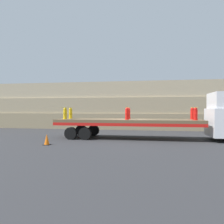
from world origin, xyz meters
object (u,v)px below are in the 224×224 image
Objects in this scene: fire_hydrant_red_far_1 at (129,113)px; fire_hydrant_red_near_1 at (127,114)px; fire_hydrant_yellow_far_0 at (71,113)px; fire_hydrant_red_near_2 at (196,114)px; traffic_cone at (47,140)px; flatbed_trailer at (121,122)px; fire_hydrant_red_far_2 at (192,114)px; fire_hydrant_yellow_near_0 at (65,114)px.

fire_hydrant_red_near_1 is at bearing -90.00° from fire_hydrant_red_far_1.
fire_hydrant_yellow_far_0 is 4.35m from fire_hydrant_red_far_1.
fire_hydrant_red_near_1 is 4.35m from fire_hydrant_red_near_2.
traffic_cone is at bearing -145.61° from fire_hydrant_red_near_1.
fire_hydrant_red_far_2 reaches higher than flatbed_trailer.
fire_hydrant_red_far_1 is at bearing 90.00° from fire_hydrant_red_near_1.
fire_hydrant_yellow_far_0 and fire_hydrant_red_near_2 have the same top height.
fire_hydrant_yellow_far_0 and fire_hydrant_red_far_1 have the same top height.
fire_hydrant_red_near_2 is (4.79, -0.54, 0.61)m from flatbed_trailer.
fire_hydrant_red_near_1 is at bearing -166.15° from fire_hydrant_red_far_2.
fire_hydrant_yellow_far_0 and fire_hydrant_red_near_1 have the same top height.
fire_hydrant_red_near_1 is 1.30× the size of traffic_cone.
fire_hydrant_red_far_2 is at bearing 7.03° from fire_hydrant_yellow_near_0.
fire_hydrant_yellow_far_0 is 4.24m from traffic_cone.
fire_hydrant_red_near_1 is at bearing -13.85° from fire_hydrant_yellow_far_0.
fire_hydrant_red_near_2 is 1.30× the size of traffic_cone.
flatbed_trailer reaches higher than traffic_cone.
fire_hydrant_red_far_1 is at bearing 0.00° from fire_hydrant_yellow_far_0.
fire_hydrant_red_far_2 is (8.69, 0.00, 0.00)m from fire_hydrant_yellow_far_0.
fire_hydrant_yellow_near_0 is 1.00× the size of fire_hydrant_red_far_1.
fire_hydrant_yellow_near_0 is 1.00× the size of fire_hydrant_yellow_far_0.
fire_hydrant_yellow_near_0 is at bearing -166.15° from fire_hydrant_red_far_1.
fire_hydrant_yellow_far_0 is at bearing 172.19° from flatbed_trailer.
fire_hydrant_red_near_2 is (8.69, -1.07, 0.00)m from fire_hydrant_yellow_far_0.
fire_hydrant_red_far_2 is 9.60m from traffic_cone.
fire_hydrant_red_far_2 is at bearing 90.00° from fire_hydrant_red_near_2.
fire_hydrant_red_near_1 is at bearing -50.44° from flatbed_trailer.
fire_hydrant_red_far_1 is (0.44, 0.54, 0.61)m from flatbed_trailer.
fire_hydrant_red_far_2 reaches higher than traffic_cone.
fire_hydrant_yellow_near_0 reaches higher than traffic_cone.
fire_hydrant_red_far_2 is at bearing 0.00° from fire_hydrant_red_far_1.
fire_hydrant_red_near_2 is at bearing -90.00° from fire_hydrant_red_far_2.
fire_hydrant_yellow_near_0 is 4.35m from fire_hydrant_red_near_1.
traffic_cone is (-8.62, -3.99, -1.42)m from fire_hydrant_red_far_2.
flatbed_trailer is 4.86m from fire_hydrant_red_far_2.
fire_hydrant_yellow_near_0 and fire_hydrant_red_near_1 have the same top height.
fire_hydrant_yellow_far_0 is 1.00× the size of fire_hydrant_red_near_1.
fire_hydrant_yellow_near_0 and fire_hydrant_red_far_1 have the same top height.
fire_hydrant_yellow_near_0 is 1.30× the size of traffic_cone.
fire_hydrant_yellow_near_0 is 1.00× the size of fire_hydrant_red_near_1.
fire_hydrant_yellow_far_0 is (-3.90, 0.54, 0.61)m from flatbed_trailer.
fire_hydrant_yellow_near_0 is at bearing -172.19° from flatbed_trailer.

